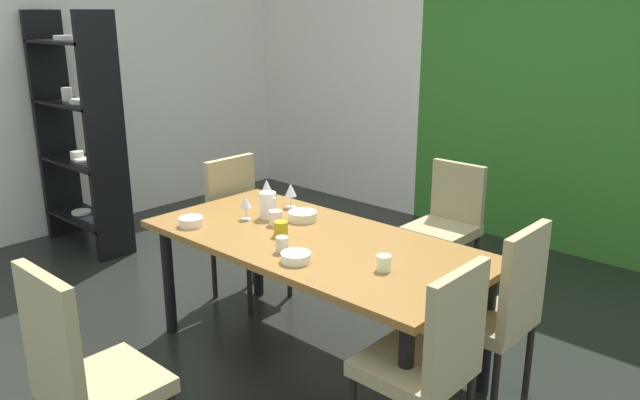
{
  "coord_description": "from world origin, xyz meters",
  "views": [
    {
      "loc": [
        2.69,
        -2.49,
        1.98
      ],
      "look_at": [
        0.18,
        0.26,
        0.85
      ],
      "focal_mm": 35.0,
      "sensor_mm": 36.0,
      "label": 1
    }
  ],
  "objects_px": {
    "chair_head_near": "(84,373)",
    "wine_glass_north": "(246,203)",
    "serving_bowl_rear": "(296,257)",
    "serving_bowl_east": "(303,216)",
    "display_shelf": "(79,133)",
    "serving_bowl_center": "(191,222)",
    "cup_near_window": "(282,244)",
    "chair_right_far": "(498,307)",
    "cup_west": "(276,218)",
    "chair_left_far": "(243,222)",
    "chair_right_near": "(430,356)",
    "wine_glass_near_shelf": "(291,190)",
    "cup_left": "(281,229)",
    "wine_glass_front": "(267,186)",
    "pitcher_corner": "(268,205)",
    "cup_right": "(384,263)",
    "chair_head_far": "(447,219)",
    "dining_table": "(314,252)"
  },
  "relations": [
    {
      "from": "wine_glass_front",
      "to": "cup_right",
      "type": "relative_size",
      "value": 2.0
    },
    {
      "from": "chair_head_near",
      "to": "pitcher_corner",
      "type": "distance_m",
      "value": 1.6
    },
    {
      "from": "chair_head_near",
      "to": "wine_glass_north",
      "type": "relative_size",
      "value": 7.04
    },
    {
      "from": "cup_left",
      "to": "cup_near_window",
      "type": "xyz_separation_m",
      "value": [
        0.18,
        -0.17,
        -0.0
      ]
    },
    {
      "from": "dining_table",
      "to": "pitcher_corner",
      "type": "distance_m",
      "value": 0.5
    },
    {
      "from": "wine_glass_near_shelf",
      "to": "cup_right",
      "type": "xyz_separation_m",
      "value": [
        1.06,
        -0.42,
        -0.08
      ]
    },
    {
      "from": "display_shelf",
      "to": "wine_glass_near_shelf",
      "type": "relative_size",
      "value": 12.32
    },
    {
      "from": "chair_head_near",
      "to": "chair_left_far",
      "type": "bearing_deg",
      "value": 120.31
    },
    {
      "from": "chair_head_far",
      "to": "chair_left_far",
      "type": "relative_size",
      "value": 0.93
    },
    {
      "from": "serving_bowl_center",
      "to": "wine_glass_north",
      "type": "bearing_deg",
      "value": 63.87
    },
    {
      "from": "chair_head_far",
      "to": "chair_right_far",
      "type": "bearing_deg",
      "value": 131.27
    },
    {
      "from": "display_shelf",
      "to": "cup_left",
      "type": "relative_size",
      "value": 23.71
    },
    {
      "from": "wine_glass_front",
      "to": "dining_table",
      "type": "bearing_deg",
      "value": -23.3
    },
    {
      "from": "chair_head_far",
      "to": "cup_west",
      "type": "bearing_deg",
      "value": 75.24
    },
    {
      "from": "chair_left_far",
      "to": "wine_glass_near_shelf",
      "type": "xyz_separation_m",
      "value": [
        0.47,
        0.01,
        0.32
      ]
    },
    {
      "from": "dining_table",
      "to": "chair_head_far",
      "type": "distance_m",
      "value": 1.4
    },
    {
      "from": "dining_table",
      "to": "serving_bowl_center",
      "type": "xyz_separation_m",
      "value": [
        -0.69,
        -0.33,
        0.11
      ]
    },
    {
      "from": "serving_bowl_center",
      "to": "cup_near_window",
      "type": "relative_size",
      "value": 1.74
    },
    {
      "from": "wine_glass_near_shelf",
      "to": "wine_glass_front",
      "type": "distance_m",
      "value": 0.2
    },
    {
      "from": "chair_right_far",
      "to": "cup_west",
      "type": "distance_m",
      "value": 1.37
    },
    {
      "from": "chair_head_far",
      "to": "cup_left",
      "type": "height_order",
      "value": "chair_head_far"
    },
    {
      "from": "chair_right_near",
      "to": "wine_glass_near_shelf",
      "type": "xyz_separation_m",
      "value": [
        -1.48,
        0.64,
        0.32
      ]
    },
    {
      "from": "chair_right_near",
      "to": "wine_glass_north",
      "type": "height_order",
      "value": "chair_right_near"
    },
    {
      "from": "serving_bowl_east",
      "to": "display_shelf",
      "type": "bearing_deg",
      "value": -176.92
    },
    {
      "from": "serving_bowl_rear",
      "to": "cup_right",
      "type": "distance_m",
      "value": 0.45
    },
    {
      "from": "chair_right_far",
      "to": "chair_head_near",
      "type": "distance_m",
      "value": 1.97
    },
    {
      "from": "dining_table",
      "to": "cup_right",
      "type": "height_order",
      "value": "cup_right"
    },
    {
      "from": "chair_head_far",
      "to": "cup_near_window",
      "type": "height_order",
      "value": "chair_head_far"
    },
    {
      "from": "dining_table",
      "to": "serving_bowl_rear",
      "type": "bearing_deg",
      "value": -62.35
    },
    {
      "from": "cup_near_window",
      "to": "cup_west",
      "type": "bearing_deg",
      "value": 140.81
    },
    {
      "from": "serving_bowl_rear",
      "to": "serving_bowl_east",
      "type": "bearing_deg",
      "value": 130.9
    },
    {
      "from": "serving_bowl_east",
      "to": "cup_right",
      "type": "bearing_deg",
      "value": -19.17
    },
    {
      "from": "pitcher_corner",
      "to": "dining_table",
      "type": "bearing_deg",
      "value": -10.88
    },
    {
      "from": "cup_near_window",
      "to": "chair_left_far",
      "type": "bearing_deg",
      "value": 150.09
    },
    {
      "from": "chair_right_near",
      "to": "chair_left_far",
      "type": "bearing_deg",
      "value": 72.19
    },
    {
      "from": "pitcher_corner",
      "to": "display_shelf",
      "type": "bearing_deg",
      "value": -179.28
    },
    {
      "from": "serving_bowl_center",
      "to": "wine_glass_near_shelf",
      "type": "bearing_deg",
      "value": 74.54
    },
    {
      "from": "chair_head_near",
      "to": "serving_bowl_center",
      "type": "xyz_separation_m",
      "value": [
        -0.71,
        1.08,
        0.21
      ]
    },
    {
      "from": "display_shelf",
      "to": "cup_right",
      "type": "distance_m",
      "value": 3.32
    },
    {
      "from": "chair_head_far",
      "to": "serving_bowl_rear",
      "type": "height_order",
      "value": "chair_head_far"
    },
    {
      "from": "chair_head_far",
      "to": "pitcher_corner",
      "type": "relative_size",
      "value": 5.71
    },
    {
      "from": "chair_head_far",
      "to": "chair_head_near",
      "type": "bearing_deg",
      "value": 89.91
    },
    {
      "from": "chair_right_far",
      "to": "wine_glass_north",
      "type": "xyz_separation_m",
      "value": [
        -1.52,
        -0.34,
        0.31
      ]
    },
    {
      "from": "chair_right_far",
      "to": "wine_glass_front",
      "type": "height_order",
      "value": "chair_right_far"
    },
    {
      "from": "wine_glass_front",
      "to": "chair_left_far",
      "type": "bearing_deg",
      "value": 178.09
    },
    {
      "from": "wine_glass_north",
      "to": "wine_glass_near_shelf",
      "type": "height_order",
      "value": "wine_glass_near_shelf"
    },
    {
      "from": "serving_bowl_center",
      "to": "cup_left",
      "type": "distance_m",
      "value": 0.57
    },
    {
      "from": "dining_table",
      "to": "wine_glass_front",
      "type": "xyz_separation_m",
      "value": [
        -0.71,
        0.31,
        0.19
      ]
    },
    {
      "from": "serving_bowl_east",
      "to": "chair_head_near",
      "type": "bearing_deg",
      "value": -79.43
    },
    {
      "from": "serving_bowl_east",
      "to": "cup_west",
      "type": "bearing_deg",
      "value": -108.91
    }
  ]
}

